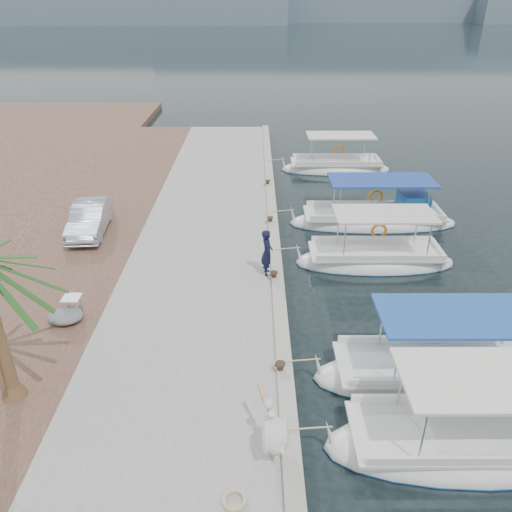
{
  "coord_description": "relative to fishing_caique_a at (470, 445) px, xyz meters",
  "views": [
    {
      "loc": [
        -1.03,
        -14.11,
        9.71
      ],
      "look_at": [
        -1.0,
        2.03,
        1.2
      ],
      "focal_mm": 35.0,
      "sensor_mm": 36.0,
      "label": 1
    }
  ],
  "objects": [
    {
      "name": "cobblestone_strip",
      "position": [
        -12.11,
        10.67,
        0.13
      ],
      "size": [
        4.0,
        40.0,
        0.5
      ],
      "primitive_type": "cube",
      "color": "brown",
      "rests_on": "ground"
    },
    {
      "name": "concrete_quay",
      "position": [
        -7.11,
        10.67,
        0.13
      ],
      "size": [
        6.0,
        40.0,
        0.5
      ],
      "primitive_type": "cube",
      "color": "gray",
      "rests_on": "ground"
    },
    {
      "name": "pelican",
      "position": [
        -4.73,
        -0.54,
        1.01
      ],
      "size": [
        0.79,
        1.59,
        1.23
      ],
      "color": "tan",
      "rests_on": "concrete_quay"
    },
    {
      "name": "fishing_caique_a",
      "position": [
        0.0,
        0.0,
        0.0
      ],
      "size": [
        7.05,
        2.37,
        2.83
      ],
      "color": "white",
      "rests_on": "ground"
    },
    {
      "name": "fishing_caique_b",
      "position": [
        0.13,
        2.44,
        -0.0
      ],
      "size": [
        7.31,
        2.31,
        2.83
      ],
      "color": "white",
      "rests_on": "ground"
    },
    {
      "name": "fishing_caique_d",
      "position": [
        0.54,
        13.21,
        0.06
      ],
      "size": [
        7.92,
        2.29,
        2.83
      ],
      "color": "white",
      "rests_on": "ground"
    },
    {
      "name": "fishing_caique_e",
      "position": [
        -0.16,
        21.32,
        0.0
      ],
      "size": [
        6.73,
        2.17,
        2.83
      ],
      "color": "white",
      "rests_on": "ground"
    },
    {
      "name": "quay_curb",
      "position": [
        -4.33,
        10.67,
        0.44
      ],
      "size": [
        0.44,
        40.0,
        0.12
      ],
      "primitive_type": "cube",
      "color": "#A59D92",
      "rests_on": "concrete_quay"
    },
    {
      "name": "fisherman",
      "position": [
        -4.71,
        7.64,
        1.26
      ],
      "size": [
        0.5,
        0.69,
        1.77
      ],
      "primitive_type": "imported",
      "rotation": [
        0.0,
        0.0,
        1.69
      ],
      "color": "black",
      "rests_on": "concrete_quay"
    },
    {
      "name": "folding_table",
      "position": [
        -10.95,
        4.87,
        0.9
      ],
      "size": [
        0.55,
        0.55,
        0.73
      ],
      "color": "silver",
      "rests_on": "cobblestone_strip"
    },
    {
      "name": "ground",
      "position": [
        -4.11,
        5.67,
        -0.12
      ],
      "size": [
        400.0,
        400.0,
        0.0
      ],
      "primitive_type": "plane",
      "color": "black",
      "rests_on": "ground"
    },
    {
      "name": "parked_car",
      "position": [
        -12.28,
        11.32,
        1.01
      ],
      "size": [
        1.64,
        3.97,
        1.28
      ],
      "primitive_type": "imported",
      "rotation": [
        0.0,
        0.0,
        0.07
      ],
      "color": "#B2BDCB",
      "rests_on": "cobblestone_strip"
    },
    {
      "name": "tarp_bundle",
      "position": [
        -11.13,
        4.6,
        0.58
      ],
      "size": [
        1.1,
        0.9,
        0.4
      ],
      "primitive_type": "ellipsoid",
      "color": "slate",
      "rests_on": "cobblestone_strip"
    },
    {
      "name": "rope_coil",
      "position": [
        -5.58,
        -1.75,
        0.43
      ],
      "size": [
        0.54,
        0.54,
        0.1
      ],
      "primitive_type": "torus",
      "color": "#C6B284",
      "rests_on": "concrete_quay"
    },
    {
      "name": "fishing_caique_c",
      "position": [
        -0.31,
        9.3,
        0.0
      ],
      "size": [
        6.44,
        2.14,
        2.83
      ],
      "color": "white",
      "rests_on": "ground"
    },
    {
      "name": "distant_hills",
      "position": [
        25.5,
        207.16,
        7.49
      ],
      "size": [
        330.0,
        60.0,
        18.0
      ],
      "color": "slate",
      "rests_on": "ground"
    },
    {
      "name": "mooring_bollards",
      "position": [
        -4.46,
        7.17,
        0.57
      ],
      "size": [
        0.28,
        20.28,
        0.33
      ],
      "color": "black",
      "rests_on": "concrete_quay"
    }
  ]
}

